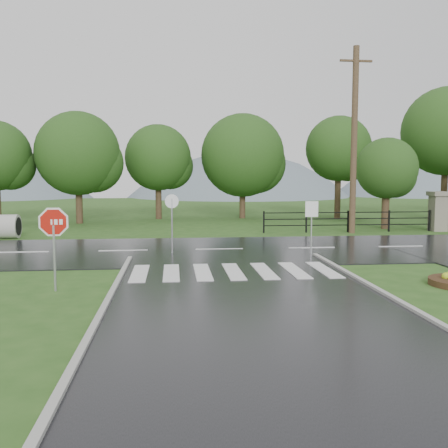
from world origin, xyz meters
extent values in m
plane|color=#2A501A|center=(0.00, 0.00, 0.00)|extent=(120.00, 120.00, 0.00)
cube|color=black|center=(0.00, 10.00, 0.00)|extent=(90.00, 8.00, 0.04)
cube|color=silver|center=(-3.00, 5.00, 0.06)|extent=(0.50, 2.80, 0.02)
cube|color=silver|center=(-2.00, 5.00, 0.06)|extent=(0.50, 2.80, 0.02)
cube|color=silver|center=(-1.00, 5.00, 0.06)|extent=(0.50, 2.80, 0.02)
cube|color=silver|center=(0.00, 5.00, 0.06)|extent=(0.50, 2.80, 0.02)
cube|color=silver|center=(1.00, 5.00, 0.06)|extent=(0.50, 2.80, 0.02)
cube|color=silver|center=(2.00, 5.00, 0.06)|extent=(0.50, 2.80, 0.02)
cube|color=silver|center=(3.00, 5.00, 0.06)|extent=(0.50, 2.80, 0.02)
cube|color=#A3A39B|center=(-3.55, -4.00, 0.00)|extent=(0.15, 24.00, 0.12)
cube|color=gray|center=(13.00, 16.00, 1.00)|extent=(0.80, 0.80, 2.00)
cube|color=#6B6659|center=(13.00, 16.00, 2.12)|extent=(1.00, 1.00, 0.24)
cube|color=black|center=(7.75, 16.00, 0.40)|extent=(9.50, 0.05, 0.05)
cube|color=black|center=(7.75, 16.00, 0.75)|extent=(9.50, 0.05, 0.05)
cube|color=black|center=(7.75, 16.00, 1.10)|extent=(9.50, 0.05, 0.05)
cube|color=black|center=(3.00, 16.00, 0.60)|extent=(0.08, 0.08, 1.20)
cube|color=black|center=(12.50, 16.00, 0.60)|extent=(0.08, 0.08, 1.20)
sphere|color=slate|center=(8.00, 65.00, -17.28)|extent=(48.00, 48.00, 48.00)
sphere|color=slate|center=(36.00, 65.00, -12.96)|extent=(36.00, 36.00, 36.00)
cylinder|color=#9E9B93|center=(-10.30, 15.00, 0.60)|extent=(1.30, 1.20, 1.20)
cube|color=#939399|center=(-5.14, 3.00, 0.90)|extent=(0.05, 0.05, 1.80)
cylinder|color=white|center=(-5.14, 3.01, 1.89)|extent=(1.08, 0.11, 1.08)
cylinder|color=#B4140C|center=(-5.14, 3.00, 1.89)|extent=(0.94, 0.11, 0.94)
cube|color=#939399|center=(3.28, 7.60, 1.02)|extent=(0.04, 0.04, 2.04)
cube|color=white|center=(3.28, 7.58, 1.88)|extent=(0.48, 0.06, 0.59)
cylinder|color=#939399|center=(-1.98, 9.13, 1.12)|extent=(0.07, 0.07, 2.23)
cylinder|color=white|center=(-1.98, 9.11, 2.12)|extent=(0.55, 0.16, 0.56)
cylinder|color=#473523|center=(7.80, 15.50, 4.98)|extent=(0.33, 0.33, 9.97)
cube|color=brown|center=(7.80, 15.50, 9.19)|extent=(1.77, 0.15, 0.11)
cylinder|color=#3D2B1C|center=(10.55, 17.50, 1.49)|extent=(0.42, 0.42, 2.97)
sphere|color=#1E4314|center=(10.55, 17.50, 3.57)|extent=(3.57, 3.57, 3.57)
camera|label=1|loc=(-1.92, -10.76, 3.14)|focal=40.00mm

